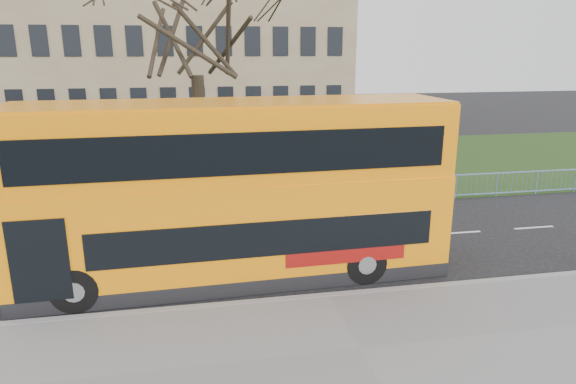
% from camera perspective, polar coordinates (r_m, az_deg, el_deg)
% --- Properties ---
extents(ground, '(120.00, 120.00, 0.00)m').
position_cam_1_polar(ground, '(15.36, 3.02, -9.14)').
color(ground, black).
rests_on(ground, ground).
extents(kerb, '(80.00, 0.20, 0.14)m').
position_cam_1_polar(kerb, '(13.98, 4.55, -11.48)').
color(kerb, gray).
rests_on(kerb, ground).
extents(grass_verge, '(80.00, 15.40, 0.08)m').
position_cam_1_polar(grass_verge, '(28.76, -3.71, 2.75)').
color(grass_verge, '#1E3A15').
rests_on(grass_verge, ground).
extents(guard_railing, '(40.00, 0.12, 1.10)m').
position_cam_1_polar(guard_railing, '(21.24, -1.16, -0.45)').
color(guard_railing, '#6F98C6').
rests_on(guard_railing, ground).
extents(bare_tree, '(8.71, 8.71, 12.45)m').
position_cam_1_polar(bare_tree, '(23.54, -10.16, 15.08)').
color(bare_tree, black).
rests_on(bare_tree, grass_verge).
extents(civic_building, '(30.00, 15.00, 14.00)m').
position_cam_1_polar(civic_building, '(48.57, -13.14, 15.90)').
color(civic_building, '#816A52').
rests_on(civic_building, ground).
extents(yellow_bus, '(12.01, 3.18, 5.00)m').
position_cam_1_polar(yellow_bus, '(14.46, -5.84, 0.53)').
color(yellow_bus, orange).
rests_on(yellow_bus, ground).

